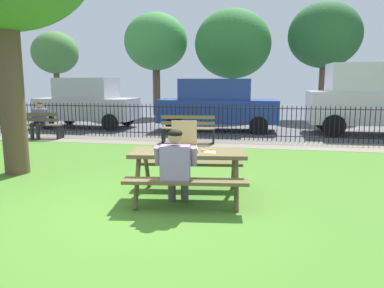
# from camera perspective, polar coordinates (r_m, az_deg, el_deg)

# --- Properties ---
(ground) EXTENTS (28.00, 10.89, 0.02)m
(ground) POSITION_cam_1_polar(r_m,az_deg,el_deg) (6.79, -4.59, -6.36)
(ground) COLOR #477B27
(cobblestone_walkway) EXTENTS (28.00, 1.40, 0.01)m
(cobblestone_walkway) POSITION_cam_1_polar(r_m,az_deg,el_deg) (11.33, 1.84, 0.17)
(cobblestone_walkway) COLOR gray
(street_asphalt) EXTENTS (28.00, 6.65, 0.01)m
(street_asphalt) POSITION_cam_1_polar(r_m,az_deg,el_deg) (15.27, 4.24, 2.60)
(street_asphalt) COLOR #515154
(picnic_table_foreground) EXTENTS (1.98, 1.70, 0.79)m
(picnic_table_foreground) POSITION_cam_1_polar(r_m,az_deg,el_deg) (5.88, -0.58, -2.74)
(picnic_table_foreground) COLOR brown
(picnic_table_foreground) RESTS_ON ground
(pizza_box_open) EXTENTS (0.50, 0.54, 0.46)m
(pizza_box_open) POSITION_cam_1_polar(r_m,az_deg,el_deg) (5.90, -1.18, -0.12)
(pizza_box_open) COLOR tan
(pizza_box_open) RESTS_ON picnic_table_foreground
(pizza_slice_on_table) EXTENTS (0.28, 0.28, 0.02)m
(pizza_slice_on_table) POSITION_cam_1_polar(r_m,az_deg,el_deg) (5.81, 2.63, -1.09)
(pizza_slice_on_table) COLOR #ECCE6B
(pizza_slice_on_table) RESTS_ON picnic_table_foreground
(adult_at_table) EXTENTS (0.63, 0.63, 1.19)m
(adult_at_table) POSITION_cam_1_polar(r_m,az_deg,el_deg) (5.39, -2.47, -3.23)
(adult_at_table) COLOR #4B4B4B
(adult_at_table) RESTS_ON ground
(iron_fence_streetside) EXTENTS (18.56, 0.03, 1.12)m
(iron_fence_streetside) POSITION_cam_1_polar(r_m,az_deg,el_deg) (11.93, 2.39, 3.42)
(iron_fence_streetside) COLOR black
(iron_fence_streetside) RESTS_ON ground
(park_bench_left) EXTENTS (1.62, 0.56, 0.85)m
(park_bench_left) POSITION_cam_1_polar(r_m,az_deg,el_deg) (13.17, -22.58, 2.61)
(park_bench_left) COLOR brown
(park_bench_left) RESTS_ON ground
(park_bench_center) EXTENTS (1.63, 0.61, 0.85)m
(park_bench_center) POSITION_cam_1_polar(r_m,az_deg,el_deg) (11.21, -0.57, 2.24)
(park_bench_center) COLOR #816547
(park_bench_center) RESTS_ON ground
(person_on_park_bench) EXTENTS (0.62, 0.61, 1.19)m
(person_on_park_bench) POSITION_cam_1_polar(r_m,az_deg,el_deg) (13.12, -22.33, 3.66)
(person_on_park_bench) COLOR black
(person_on_park_bench) RESTS_ON ground
(parked_car_far_left) EXTENTS (3.92, 1.88, 1.98)m
(parked_car_far_left) POSITION_cam_1_polar(r_m,az_deg,el_deg) (15.60, -15.74, 6.16)
(parked_car_far_left) COLOR #B4B2BD
(parked_car_far_left) RESTS_ON ground
(parked_car_left) EXTENTS (4.46, 2.04, 1.94)m
(parked_car_left) POSITION_cam_1_polar(r_m,az_deg,el_deg) (14.05, 3.91, 6.13)
(parked_car_left) COLOR navy
(parked_car_left) RESTS_ON ground
(parked_car_center) EXTENTS (4.71, 2.09, 2.46)m
(parked_car_center) POSITION_cam_1_polar(r_m,az_deg,el_deg) (14.46, 26.75, 6.42)
(parked_car_center) COLOR silver
(parked_car_center) RESTS_ON ground
(far_tree_left) EXTENTS (2.59, 2.59, 4.60)m
(far_tree_left) POSITION_cam_1_polar(r_m,az_deg,el_deg) (22.98, -20.22, 12.90)
(far_tree_left) COLOR brown
(far_tree_left) RESTS_ON ground
(far_tree_midleft) EXTENTS (3.35, 3.35, 5.43)m
(far_tree_midleft) POSITION_cam_1_polar(r_m,az_deg,el_deg) (20.64, -5.56, 15.25)
(far_tree_midleft) COLOR brown
(far_tree_midleft) RESTS_ON ground
(far_tree_center) EXTENTS (3.90, 3.90, 5.49)m
(far_tree_center) POSITION_cam_1_polar(r_m,az_deg,el_deg) (19.87, 6.28, 14.96)
(far_tree_center) COLOR brown
(far_tree_center) RESTS_ON ground
(far_tree_midright) EXTENTS (3.52, 3.52, 5.66)m
(far_tree_midright) POSITION_cam_1_polar(r_m,az_deg,el_deg) (20.03, 19.66, 15.39)
(far_tree_midright) COLOR brown
(far_tree_midright) RESTS_ON ground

